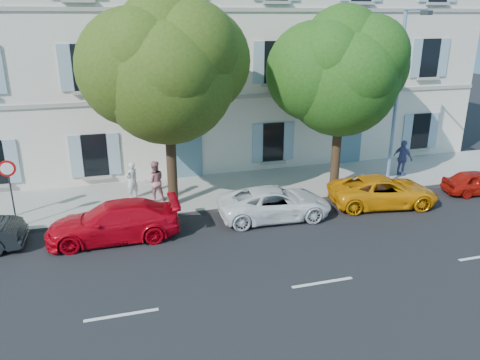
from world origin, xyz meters
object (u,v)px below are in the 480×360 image
object	(u,v)px
car_red_hatchback	(478,182)
road_sign	(9,180)
pedestrian_a	(132,180)
tree_right	(341,79)
car_yellow_supercar	(383,191)
street_lamp	(399,90)
car_red_coupe	(114,221)
pedestrian_b	(155,181)
car_white_coupe	(275,203)
tree_left	(167,76)
pedestrian_c	(403,158)

from	to	relation	value
car_red_hatchback	road_sign	distance (m)	19.83
car_red_hatchback	pedestrian_a	distance (m)	15.65
tree_right	pedestrian_a	size ratio (longest dim) A/B	4.80
car_yellow_supercar	street_lamp	world-z (taller)	street_lamp
pedestrian_a	car_red_coupe	bearing A→B (deg)	39.47
street_lamp	pedestrian_b	distance (m)	11.51
car_red_coupe	car_red_hatchback	xyz separation A→B (m)	(16.17, 0.18, -0.15)
car_white_coupe	tree_left	bearing A→B (deg)	62.28
pedestrian_a	street_lamp	bearing A→B (deg)	135.90
tree_right	pedestrian_c	world-z (taller)	tree_right
car_white_coupe	pedestrian_b	xyz separation A→B (m)	(-4.45, 2.81, 0.41)
road_sign	tree_right	bearing A→B (deg)	3.30
car_white_coupe	pedestrian_a	xyz separation A→B (m)	(-5.37, 3.43, 0.33)
car_red_hatchback	tree_left	xyz separation A→B (m)	(-13.66, 2.21, 4.99)
tree_left	road_sign	size ratio (longest dim) A/B	3.15
pedestrian_b	street_lamp	bearing A→B (deg)	170.89
car_yellow_supercar	pedestrian_c	world-z (taller)	pedestrian_c
tree_right	street_lamp	size ratio (longest dim) A/B	0.99
car_red_coupe	road_sign	xyz separation A→B (m)	(-3.54, 1.70, 1.37)
street_lamp	pedestrian_b	xyz separation A→B (m)	(-10.90, 0.98, -3.58)
car_yellow_supercar	tree_left	world-z (taller)	tree_left
car_yellow_supercar	pedestrian_a	distance (m)	10.85
road_sign	pedestrian_a	bearing A→B (deg)	23.21
car_red_coupe	tree_left	xyz separation A→B (m)	(2.51, 2.39, 4.84)
car_yellow_supercar	car_red_hatchback	xyz separation A→B (m)	(4.98, 0.03, -0.10)
car_red_coupe	car_white_coupe	size ratio (longest dim) A/B	1.04
car_red_hatchback	street_lamp	bearing A→B (deg)	70.02
road_sign	car_yellow_supercar	bearing A→B (deg)	-5.99
tree_right	pedestrian_b	bearing A→B (deg)	176.53
tree_left	pedestrian_b	xyz separation A→B (m)	(-0.68, 0.59, -4.48)
tree_left	street_lamp	bearing A→B (deg)	-2.17
pedestrian_a	pedestrian_b	size ratio (longest dim) A/B	0.91
car_red_coupe	car_red_hatchback	bearing A→B (deg)	91.46
tree_left	pedestrian_a	bearing A→B (deg)	142.72
car_red_hatchback	pedestrian_a	world-z (taller)	pedestrian_a
car_yellow_supercar	pedestrian_a	xyz separation A→B (m)	(-10.28, 3.45, 0.32)
pedestrian_a	tree_right	bearing A→B (deg)	136.63
car_red_hatchback	tree_left	world-z (taller)	tree_left
car_yellow_supercar	road_sign	distance (m)	14.88
car_red_hatchback	pedestrian_a	size ratio (longest dim) A/B	1.96
car_red_hatchback	pedestrian_b	bearing A→B (deg)	86.81
car_red_hatchback	tree_right	size ratio (longest dim) A/B	0.41
car_yellow_supercar	car_red_hatchback	bearing A→B (deg)	-80.59
pedestrian_c	road_sign	bearing A→B (deg)	74.53
road_sign	street_lamp	size ratio (longest dim) A/B	0.34
tree_right	pedestrian_a	bearing A→B (deg)	173.00
car_red_coupe	pedestrian_a	xyz separation A→B (m)	(0.91, 3.61, 0.27)
street_lamp	pedestrian_c	world-z (taller)	street_lamp
tree_left	car_white_coupe	bearing A→B (deg)	-30.44
road_sign	street_lamp	xyz separation A→B (m)	(16.26, 0.30, 2.56)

